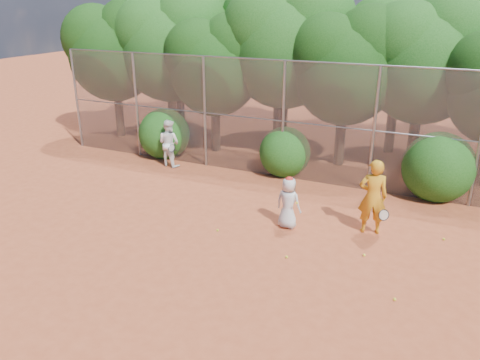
% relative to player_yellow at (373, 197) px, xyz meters
% --- Properties ---
extents(ground, '(80.00, 80.00, 0.00)m').
position_rel_player_yellow_xyz_m(ground, '(-2.57, -3.02, -1.02)').
color(ground, '#9E4223').
rests_on(ground, ground).
extents(fence_back, '(20.05, 0.09, 4.03)m').
position_rel_player_yellow_xyz_m(fence_back, '(-2.69, 2.98, 1.03)').
color(fence_back, gray).
rests_on(fence_back, ground).
extents(tree_0, '(4.38, 3.81, 6.00)m').
position_rel_player_yellow_xyz_m(tree_0, '(-12.02, 5.02, 2.91)').
color(tree_0, black).
rests_on(tree_0, ground).
extents(tree_1, '(4.64, 4.03, 6.35)m').
position_rel_player_yellow_xyz_m(tree_1, '(-9.51, 5.52, 3.14)').
color(tree_1, black).
rests_on(tree_1, ground).
extents(tree_2, '(3.99, 3.47, 5.47)m').
position_rel_player_yellow_xyz_m(tree_2, '(-7.02, 4.82, 2.56)').
color(tree_2, black).
rests_on(tree_2, ground).
extents(tree_3, '(4.89, 4.26, 6.70)m').
position_rel_player_yellow_xyz_m(tree_3, '(-4.51, 5.83, 3.38)').
color(tree_3, black).
rests_on(tree_3, ground).
extents(tree_4, '(4.19, 3.64, 5.73)m').
position_rel_player_yellow_xyz_m(tree_4, '(-2.02, 5.22, 2.74)').
color(tree_4, black).
rests_on(tree_4, ground).
extents(tree_5, '(4.51, 3.92, 6.17)m').
position_rel_player_yellow_xyz_m(tree_5, '(0.48, 6.02, 3.03)').
color(tree_5, black).
rests_on(tree_5, ground).
extents(tree_9, '(4.83, 4.20, 6.62)m').
position_rel_player_yellow_xyz_m(tree_9, '(-10.51, 7.82, 3.32)').
color(tree_9, black).
rests_on(tree_9, ground).
extents(tree_10, '(5.15, 4.48, 7.06)m').
position_rel_player_yellow_xyz_m(tree_10, '(-5.51, 8.03, 3.61)').
color(tree_10, black).
rests_on(tree_10, ground).
extents(tree_11, '(4.64, 4.03, 6.35)m').
position_rel_player_yellow_xyz_m(tree_11, '(-0.51, 7.62, 3.14)').
color(tree_11, black).
rests_on(tree_11, ground).
extents(bush_0, '(2.00, 2.00, 2.00)m').
position_rel_player_yellow_xyz_m(bush_0, '(-8.57, 3.28, -0.02)').
color(bush_0, '#154611').
rests_on(bush_0, ground).
extents(bush_1, '(1.80, 1.80, 1.80)m').
position_rel_player_yellow_xyz_m(bush_1, '(-3.57, 3.28, -0.12)').
color(bush_1, '#154611').
rests_on(bush_1, ground).
extents(bush_2, '(2.20, 2.20, 2.20)m').
position_rel_player_yellow_xyz_m(bush_2, '(1.43, 3.28, 0.08)').
color(bush_2, '#154611').
rests_on(bush_2, ground).
extents(player_yellow, '(0.92, 0.67, 2.04)m').
position_rel_player_yellow_xyz_m(player_yellow, '(0.00, 0.00, 0.00)').
color(player_yellow, orange).
rests_on(player_yellow, ground).
extents(player_teen, '(0.76, 0.55, 1.46)m').
position_rel_player_yellow_xyz_m(player_teen, '(-2.09, -0.62, -0.29)').
color(player_teen, silver).
rests_on(player_teen, ground).
extents(player_white, '(0.93, 0.80, 1.75)m').
position_rel_player_yellow_xyz_m(player_white, '(-7.79, 2.38, -0.14)').
color(player_white, white).
rests_on(player_white, ground).
extents(ball_0, '(0.07, 0.07, 0.07)m').
position_rel_player_yellow_xyz_m(ball_0, '(1.04, -2.92, -0.99)').
color(ball_0, gold).
rests_on(ball_0, ground).
extents(ball_1, '(0.07, 0.07, 0.07)m').
position_rel_player_yellow_xyz_m(ball_1, '(1.85, 0.32, -0.99)').
color(ball_1, gold).
rests_on(ball_1, ground).
extents(ball_2, '(0.07, 0.07, 0.07)m').
position_rel_player_yellow_xyz_m(ball_2, '(-1.56, -2.23, -0.99)').
color(ball_2, gold).
rests_on(ball_2, ground).
extents(ball_3, '(0.07, 0.07, 0.07)m').
position_rel_player_yellow_xyz_m(ball_3, '(0.12, -1.36, -0.99)').
color(ball_3, gold).
rests_on(ball_3, ground).
extents(ball_4, '(0.07, 0.07, 0.07)m').
position_rel_player_yellow_xyz_m(ball_4, '(-3.71, -1.67, -0.99)').
color(ball_4, gold).
rests_on(ball_4, ground).
extents(ball_5, '(0.07, 0.07, 0.07)m').
position_rel_player_yellow_xyz_m(ball_5, '(-0.26, 0.75, -0.99)').
color(ball_5, gold).
rests_on(ball_5, ground).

